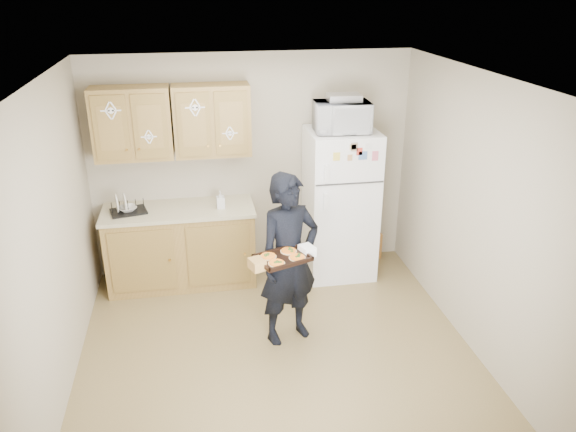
{
  "coord_description": "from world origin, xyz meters",
  "views": [
    {
      "loc": [
        -0.65,
        -4.28,
        3.2
      ],
      "look_at": [
        0.18,
        0.45,
        1.17
      ],
      "focal_mm": 35.0,
      "sensor_mm": 36.0,
      "label": 1
    }
  ],
  "objects_px": {
    "refrigerator": "(340,204)",
    "person": "(289,260)",
    "dish_rack": "(128,206)",
    "microwave": "(342,117)",
    "baking_tray": "(283,258)"
  },
  "relations": [
    {
      "from": "person",
      "to": "dish_rack",
      "type": "relative_size",
      "value": 4.52
    },
    {
      "from": "refrigerator",
      "to": "person",
      "type": "distance_m",
      "value": 1.45
    },
    {
      "from": "microwave",
      "to": "dish_rack",
      "type": "bearing_deg",
      "value": -179.68
    },
    {
      "from": "person",
      "to": "dish_rack",
      "type": "distance_m",
      "value": 1.97
    },
    {
      "from": "refrigerator",
      "to": "person",
      "type": "height_order",
      "value": "refrigerator"
    },
    {
      "from": "refrigerator",
      "to": "microwave",
      "type": "xyz_separation_m",
      "value": [
        -0.03,
        -0.05,
        1.01
      ]
    },
    {
      "from": "person",
      "to": "baking_tray",
      "type": "height_order",
      "value": "person"
    },
    {
      "from": "baking_tray",
      "to": "dish_rack",
      "type": "bearing_deg",
      "value": 112.26
    },
    {
      "from": "refrigerator",
      "to": "microwave",
      "type": "relative_size",
      "value": 2.94
    },
    {
      "from": "baking_tray",
      "to": "microwave",
      "type": "distance_m",
      "value": 1.89
    },
    {
      "from": "microwave",
      "to": "dish_rack",
      "type": "relative_size",
      "value": 1.58
    },
    {
      "from": "baking_tray",
      "to": "refrigerator",
      "type": "bearing_deg",
      "value": 38.06
    },
    {
      "from": "person",
      "to": "dish_rack",
      "type": "xyz_separation_m",
      "value": [
        -1.52,
        1.25,
        0.14
      ]
    },
    {
      "from": "refrigerator",
      "to": "dish_rack",
      "type": "xyz_separation_m",
      "value": [
        -2.32,
        0.04,
        0.12
      ]
    },
    {
      "from": "person",
      "to": "dish_rack",
      "type": "bearing_deg",
      "value": 120.11
    }
  ]
}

